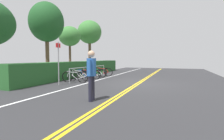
# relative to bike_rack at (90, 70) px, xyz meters

# --- Properties ---
(ground_plane) EXTENTS (32.41, 10.93, 0.05)m
(ground_plane) POSITION_rel_bike_rack_xyz_m (-1.07, -3.78, -0.67)
(ground_plane) COLOR #2B2B2D
(centre_line_yellow_inner) EXTENTS (29.17, 0.10, 0.00)m
(centre_line_yellow_inner) POSITION_rel_bike_rack_xyz_m (-1.07, -3.86, -0.65)
(centre_line_yellow_inner) COLOR gold
(centre_line_yellow_inner) RESTS_ON ground_plane
(centre_line_yellow_outer) EXTENTS (29.17, 0.10, 0.00)m
(centre_line_yellow_outer) POSITION_rel_bike_rack_xyz_m (-1.07, -3.70, -0.65)
(centre_line_yellow_outer) COLOR gold
(centre_line_yellow_outer) RESTS_ON ground_plane
(bike_lane_stripe_white) EXTENTS (29.17, 0.12, 0.00)m
(bike_lane_stripe_white) POSITION_rel_bike_rack_xyz_m (-1.07, -0.93, -0.65)
(bike_lane_stripe_white) COLOR white
(bike_lane_stripe_white) RESTS_ON ground_plane
(bike_rack) EXTENTS (5.04, 0.05, 0.87)m
(bike_rack) POSITION_rel_bike_rack_xyz_m (0.00, 0.00, 0.00)
(bike_rack) COLOR #9EA0A5
(bike_rack) RESTS_ON ground_plane
(bicycle_0) EXTENTS (0.46, 1.68, 0.71)m
(bicycle_0) POSITION_rel_bike_rack_xyz_m (-2.00, -0.05, -0.32)
(bicycle_0) COLOR black
(bicycle_0) RESTS_ON ground_plane
(bicycle_1) EXTENTS (0.53, 1.65, 0.74)m
(bicycle_1) POSITION_rel_bike_rack_xyz_m (-1.29, 0.07, -0.31)
(bicycle_1) COLOR black
(bicycle_1) RESTS_ON ground_plane
(bicycle_2) EXTENTS (0.46, 1.72, 0.69)m
(bicycle_2) POSITION_rel_bike_rack_xyz_m (-0.60, 0.11, -0.33)
(bicycle_2) COLOR black
(bicycle_2) RESTS_ON ground_plane
(bicycle_3) EXTENTS (0.46, 1.69, 0.69)m
(bicycle_3) POSITION_rel_bike_rack_xyz_m (-0.04, -0.00, -0.33)
(bicycle_3) COLOR black
(bicycle_3) RESTS_ON ground_plane
(bicycle_4) EXTENTS (0.46, 1.73, 0.68)m
(bicycle_4) POSITION_rel_bike_rack_xyz_m (0.70, -0.09, -0.33)
(bicycle_4) COLOR black
(bicycle_4) RESTS_ON ground_plane
(bicycle_5) EXTENTS (0.46, 1.73, 0.70)m
(bicycle_5) POSITION_rel_bike_rack_xyz_m (1.40, 0.09, -0.32)
(bicycle_5) COLOR black
(bicycle_5) RESTS_ON ground_plane
(bicycle_6) EXTENTS (0.46, 1.69, 0.73)m
(bicycle_6) POSITION_rel_bike_rack_xyz_m (1.98, -0.13, -0.31)
(bicycle_6) COLOR black
(bicycle_6) RESTS_ON ground_plane
(pedestrian) EXTENTS (0.48, 0.32, 1.73)m
(pedestrian) POSITION_rel_bike_rack_xyz_m (-5.69, -3.14, 0.35)
(pedestrian) COLOR #1E1E2D
(pedestrian) RESTS_ON ground_plane
(sign_post_near) EXTENTS (0.36, 0.06, 2.34)m
(sign_post_near) POSITION_rel_bike_rack_xyz_m (-3.26, 0.15, 0.75)
(sign_post_near) COLOR gray
(sign_post_near) RESTS_ON ground_plane
(hedge_backdrop) EXTENTS (13.99, 1.16, 1.20)m
(hedge_backdrop) POSITION_rel_bike_rack_xyz_m (1.50, 1.67, -0.05)
(hedge_backdrop) COLOR #235626
(hedge_backdrop) RESTS_ON ground_plane
(tree_mid) EXTENTS (2.47, 2.47, 5.53)m
(tree_mid) POSITION_rel_bike_rack_xyz_m (-0.80, 3.09, 3.41)
(tree_mid) COLOR brown
(tree_mid) RESTS_ON ground_plane
(tree_far_right) EXTENTS (2.05, 2.05, 4.48)m
(tree_far_right) POSITION_rel_bike_rack_xyz_m (2.96, 3.73, 2.86)
(tree_far_right) COLOR brown
(tree_far_right) RESTS_ON ground_plane
(tree_extra) EXTENTS (2.58, 2.58, 5.54)m
(tree_extra) POSITION_rel_bike_rack_xyz_m (5.73, 3.10, 3.59)
(tree_extra) COLOR brown
(tree_extra) RESTS_ON ground_plane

